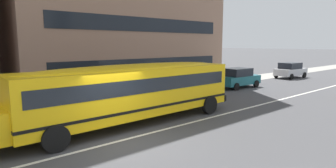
{
  "coord_description": "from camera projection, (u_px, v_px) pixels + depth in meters",
  "views": [
    {
      "loc": [
        -5.04,
        -8.72,
        3.6
      ],
      "look_at": [
        2.99,
        0.84,
        1.78
      ],
      "focal_mm": 29.3,
      "sensor_mm": 36.0,
      "label": 1
    }
  ],
  "objects": [
    {
      "name": "ground_plane",
      "position": [
        122.0,
        140.0,
        10.33
      ],
      "size": [
        400.0,
        400.0,
        0.0
      ],
      "primitive_type": "plane",
      "color": "#424244"
    },
    {
      "name": "sidewalk_far",
      "position": [
        54.0,
        106.0,
        16.17
      ],
      "size": [
        120.0,
        3.0,
        0.01
      ],
      "primitive_type": "cube",
      "color": "gray",
      "rests_on": "ground_plane"
    },
    {
      "name": "lane_centreline",
      "position": [
        122.0,
        140.0,
        10.33
      ],
      "size": [
        110.0,
        0.16,
        0.01
      ],
      "primitive_type": "cube",
      "color": "silver",
      "rests_on": "ground_plane"
    },
    {
      "name": "school_bus",
      "position": [
        129.0,
        89.0,
        12.26
      ],
      "size": [
        12.12,
        2.87,
        2.7
      ],
      "rotation": [
        0.0,
        0.0,
        3.16
      ],
      "color": "yellow",
      "rests_on": "ground_plane"
    },
    {
      "name": "parked_car_silver_mid_block",
      "position": [
        290.0,
        70.0,
        29.34
      ],
      "size": [
        3.99,
        2.06,
        1.64
      ],
      "rotation": [
        0.0,
        0.0,
        -0.06
      ],
      "color": "#B7BABF",
      "rests_on": "ground_plane"
    },
    {
      "name": "parked_car_teal_past_driveway",
      "position": [
        238.0,
        78.0,
        22.72
      ],
      "size": [
        3.96,
        2.0,
        1.64
      ],
      "rotation": [
        0.0,
        0.0,
        -0.04
      ],
      "color": "#195B66",
      "rests_on": "ground_plane"
    }
  ]
}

